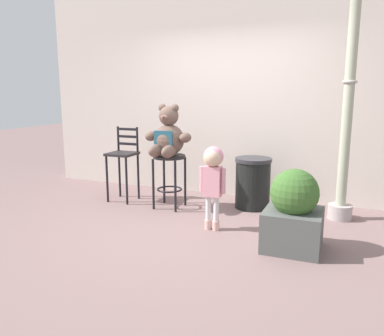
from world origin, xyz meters
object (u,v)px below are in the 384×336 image
Objects in this scene: bar_stool_with_teddy at (169,169)px; bar_chair_empty at (123,158)px; teddy_bear at (168,137)px; lamppost at (346,127)px; trash_bin at (253,183)px; child_walking at (213,170)px; planter_with_shrub at (293,213)px.

bar_stool_with_teddy is 0.68× the size of bar_chair_empty.
teddy_bear is (0.00, -0.03, 0.45)m from bar_stool_with_teddy.
bar_chair_empty is at bearing 171.12° from teddy_bear.
lamppost is at bearing 10.17° from teddy_bear.
bar_stool_with_teddy is 1.14m from trash_bin.
trash_bin is 0.65× the size of bar_chair_empty.
bar_stool_with_teddy is 0.45m from teddy_bear.
trash_bin is at bearing 10.19° from bar_chair_empty.
teddy_bear is at bearing 1.27° from child_walking.
lamppost is (1.34, 0.96, 0.45)m from child_walking.
child_walking reaches higher than bar_stool_with_teddy.
teddy_bear is at bearing -8.88° from bar_chair_empty.
trash_bin is at bearing 176.97° from lamppost.
bar_chair_empty is at bearing 12.45° from child_walking.
bar_chair_empty is at bearing -174.80° from lamppost.
lamppost is at bearing -3.03° from trash_bin.
teddy_bear reaches higher than bar_chair_empty.
trash_bin is (0.22, 1.02, -0.35)m from child_walking.
teddy_bear is at bearing -156.84° from trash_bin.
bar_stool_with_teddy is at bearing -158.35° from trash_bin.
child_walking is at bearing -23.26° from bar_chair_empty.
bar_stool_with_teddy is 0.25× the size of lamppost.
child_walking is 1.71m from lamppost.
bar_stool_with_teddy is at bearing -0.23° from child_walking.
teddy_bear is 0.64× the size of bar_chair_empty.
lamppost is (2.17, 0.39, 0.17)m from teddy_bear.
child_walking is (0.83, -0.57, -0.28)m from teddy_bear.
bar_stool_with_teddy is 2.28m from lamppost.
planter_with_shrub is (-0.42, -1.17, -0.77)m from lamppost.
planter_with_shrub is (1.75, -0.82, -0.15)m from bar_stool_with_teddy.
teddy_bear is 0.98× the size of trash_bin.
bar_stool_with_teddy is 0.89× the size of planter_with_shrub.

